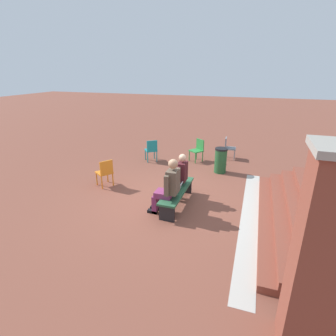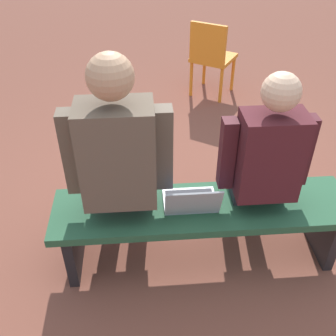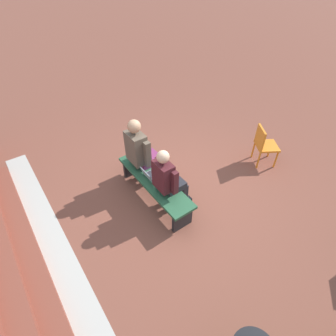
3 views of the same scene
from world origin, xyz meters
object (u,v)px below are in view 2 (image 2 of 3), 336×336
Objects in this scene: bench at (202,217)px; plastic_chair_near_bench_left at (211,55)px; person_student at (261,163)px; laptop at (191,201)px; person_adult at (120,162)px.

bench is 2.41m from plastic_chair_near_bench_left.
person_student is 4.05× the size of laptop.
person_student is 0.91× the size of person_adult.
person_adult is (0.48, -0.07, 0.39)m from bench.
bench is 0.48m from person_student.
person_student is at bearing -169.41° from laptop.
plastic_chair_near_bench_left reaches higher than laptop.
laptop is 0.38× the size of plastic_chair_near_bench_left.
laptop is at bearing 168.24° from person_adult.
person_adult reaches higher than laptop.
person_adult reaches higher than bench.
laptop is at bearing 9.15° from bench.
person_student is (-0.34, -0.06, 0.34)m from bench.
plastic_chair_near_bench_left is (-0.92, -2.30, -0.27)m from person_adult.
person_adult is at bearing -8.55° from bench.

